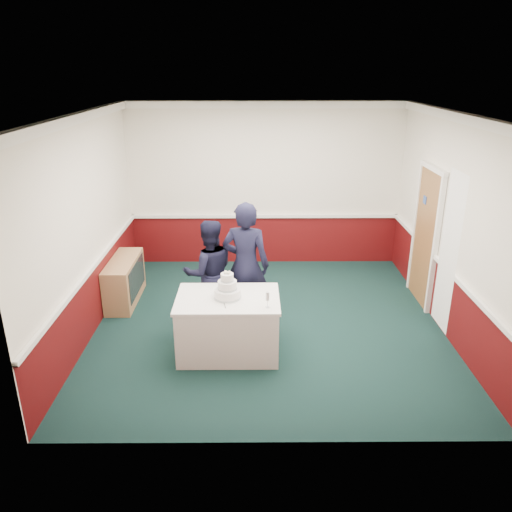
{
  "coord_description": "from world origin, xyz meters",
  "views": [
    {
      "loc": [
        -0.23,
        -6.53,
        3.55
      ],
      "look_at": [
        -0.18,
        -0.1,
        1.1
      ],
      "focal_mm": 35.0,
      "sensor_mm": 36.0,
      "label": 1
    }
  ],
  "objects_px": {
    "person_man": "(209,273)",
    "cake_knife": "(224,304)",
    "person_woman": "(246,265)",
    "sideboard": "(125,281)",
    "wedding_cake": "(227,290)",
    "cake_table": "(228,324)",
    "champagne_flute": "(267,297)"
  },
  "relations": [
    {
      "from": "person_man",
      "to": "cake_knife",
      "type": "bearing_deg",
      "value": 90.19
    },
    {
      "from": "cake_knife",
      "to": "person_woman",
      "type": "xyz_separation_m",
      "value": [
        0.25,
        0.97,
        0.13
      ]
    },
    {
      "from": "person_man",
      "to": "person_woman",
      "type": "relative_size",
      "value": 0.85
    },
    {
      "from": "sideboard",
      "to": "wedding_cake",
      "type": "relative_size",
      "value": 3.3
    },
    {
      "from": "sideboard",
      "to": "person_man",
      "type": "xyz_separation_m",
      "value": [
        1.43,
        -0.71,
        0.43
      ]
    },
    {
      "from": "wedding_cake",
      "to": "cake_knife",
      "type": "bearing_deg",
      "value": -98.53
    },
    {
      "from": "cake_table",
      "to": "champagne_flute",
      "type": "distance_m",
      "value": 0.78
    },
    {
      "from": "person_woman",
      "to": "sideboard",
      "type": "bearing_deg",
      "value": -11.7
    },
    {
      "from": "champagne_flute",
      "to": "person_woman",
      "type": "bearing_deg",
      "value": 104.84
    },
    {
      "from": "cake_knife",
      "to": "champagne_flute",
      "type": "xyz_separation_m",
      "value": [
        0.53,
        -0.08,
        0.14
      ]
    },
    {
      "from": "wedding_cake",
      "to": "person_man",
      "type": "height_order",
      "value": "person_man"
    },
    {
      "from": "wedding_cake",
      "to": "champagne_flute",
      "type": "xyz_separation_m",
      "value": [
        0.5,
        -0.28,
        0.03
      ]
    },
    {
      "from": "sideboard",
      "to": "person_woman",
      "type": "distance_m",
      "value": 2.18
    },
    {
      "from": "sideboard",
      "to": "person_woman",
      "type": "height_order",
      "value": "person_woman"
    },
    {
      "from": "cake_knife",
      "to": "person_man",
      "type": "height_order",
      "value": "person_man"
    },
    {
      "from": "wedding_cake",
      "to": "person_woman",
      "type": "height_order",
      "value": "person_woman"
    },
    {
      "from": "cake_knife",
      "to": "person_man",
      "type": "xyz_separation_m",
      "value": [
        -0.27,
        1.04,
        -0.01
      ]
    },
    {
      "from": "cake_knife",
      "to": "person_man",
      "type": "relative_size",
      "value": 0.14
    },
    {
      "from": "cake_knife",
      "to": "person_woman",
      "type": "distance_m",
      "value": 1.01
    },
    {
      "from": "cake_knife",
      "to": "sideboard",
      "type": "bearing_deg",
      "value": 123.84
    },
    {
      "from": "wedding_cake",
      "to": "person_man",
      "type": "distance_m",
      "value": 0.9
    },
    {
      "from": "cake_table",
      "to": "person_man",
      "type": "xyz_separation_m",
      "value": [
        -0.3,
        0.84,
        0.38
      ]
    },
    {
      "from": "champagne_flute",
      "to": "person_woman",
      "type": "xyz_separation_m",
      "value": [
        -0.28,
        1.05,
        -0.0
      ]
    },
    {
      "from": "wedding_cake",
      "to": "sideboard",
      "type": "bearing_deg",
      "value": 138.08
    },
    {
      "from": "wedding_cake",
      "to": "champagne_flute",
      "type": "distance_m",
      "value": 0.57
    },
    {
      "from": "cake_table",
      "to": "person_woman",
      "type": "distance_m",
      "value": 0.95
    },
    {
      "from": "wedding_cake",
      "to": "person_woman",
      "type": "relative_size",
      "value": 0.2
    },
    {
      "from": "sideboard",
      "to": "wedding_cake",
      "type": "xyz_separation_m",
      "value": [
        1.73,
        -1.55,
        0.55
      ]
    },
    {
      "from": "cake_table",
      "to": "person_woman",
      "type": "xyz_separation_m",
      "value": [
        0.22,
        0.77,
        0.52
      ]
    },
    {
      "from": "person_man",
      "to": "person_woman",
      "type": "distance_m",
      "value": 0.55
    },
    {
      "from": "champagne_flute",
      "to": "person_man",
      "type": "distance_m",
      "value": 1.38
    },
    {
      "from": "wedding_cake",
      "to": "cake_knife",
      "type": "distance_m",
      "value": 0.23
    }
  ]
}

